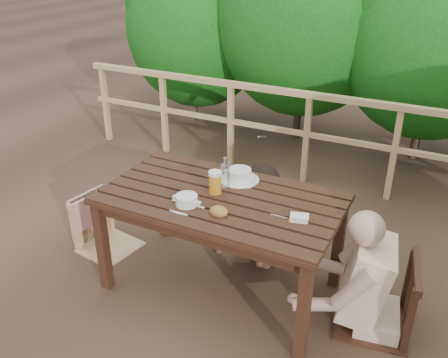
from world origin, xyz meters
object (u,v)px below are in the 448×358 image
at_px(table, 221,243).
at_px(woman, 270,180).
at_px(chair_right, 382,264).
at_px(bread_roll, 219,212).
at_px(chair_left, 105,203).
at_px(beer_glass, 215,183).
at_px(chair_far, 268,199).
at_px(diner_right, 392,238).
at_px(soup_far, 239,175).
at_px(bottle, 225,175).
at_px(butter_tub, 299,219).
at_px(soup_near, 187,201).

bearing_deg(table, woman, 81.42).
bearing_deg(chair_right, bread_roll, -80.50).
distance_m(chair_left, beer_glass, 1.12).
relative_size(chair_far, beer_glass, 5.03).
distance_m(table, diner_right, 1.21).
bearing_deg(soup_far, bread_roll, -79.62).
bearing_deg(beer_glass, chair_left, -179.13).
bearing_deg(diner_right, chair_left, 83.68).
relative_size(soup_far, beer_glass, 1.64).
bearing_deg(bottle, diner_right, 0.31).
bearing_deg(woman, butter_tub, 124.34).
distance_m(diner_right, soup_near, 1.35).
xyz_separation_m(chair_left, chair_far, (1.19, 0.67, 0.01)).
bearing_deg(diner_right, beer_glass, 85.12).
bearing_deg(soup_far, chair_right, -9.23).
xyz_separation_m(soup_near, bottle, (0.13, 0.32, 0.09)).
bearing_deg(soup_near, bottle, 67.05).
relative_size(table, chair_left, 1.87).
relative_size(chair_right, soup_near, 3.94).
height_order(chair_left, woman, woman).
xyz_separation_m(table, soup_near, (-0.15, -0.22, 0.43)).
relative_size(table, soup_far, 5.60).
bearing_deg(table, butter_tub, -6.25).
bearing_deg(beer_glass, woman, 76.62).
height_order(soup_far, beer_glass, beer_glass).
height_order(woman, beer_glass, woman).
height_order(soup_near, bottle, bottle).
distance_m(soup_far, butter_tub, 0.69).
xyz_separation_m(soup_near, butter_tub, (0.75, 0.15, -0.02)).
height_order(bread_roll, bottle, bottle).
bearing_deg(bottle, soup_far, 82.54).
height_order(woman, soup_far, woman).
bearing_deg(chair_far, beer_glass, -102.70).
xyz_separation_m(soup_near, beer_glass, (0.09, 0.24, 0.05)).
relative_size(table, chair_right, 1.66).
height_order(chair_far, diner_right, diner_right).
distance_m(chair_left, chair_far, 1.37).
relative_size(chair_far, butter_tub, 7.72).
relative_size(chair_far, bottle, 3.47).
xyz_separation_m(bread_roll, beer_glass, (-0.16, 0.26, 0.05)).
bearing_deg(bread_roll, beer_glass, 122.14).
relative_size(chair_far, soup_near, 3.57).
distance_m(diner_right, bottle, 1.19).
bearing_deg(chair_right, beer_glass, -94.78).
bearing_deg(bread_roll, woman, 90.06).
xyz_separation_m(soup_near, soup_far, (0.16, 0.51, 0.01)).
bearing_deg(chair_left, soup_far, -67.19).
height_order(table, chair_left, chair_left).
distance_m(table, chair_right, 1.14).
distance_m(chair_left, soup_near, 1.03).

